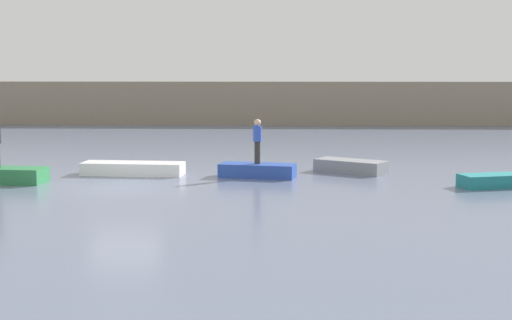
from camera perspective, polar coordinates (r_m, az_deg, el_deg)
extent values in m
plane|color=slate|center=(25.21, -10.46, -1.96)|extent=(120.00, 120.00, 0.00)
cube|color=gray|center=(52.94, -3.91, 4.54)|extent=(80.00, 1.20, 3.17)
cube|color=white|center=(27.60, -9.76, -0.67)|extent=(3.91, 1.41, 0.48)
cube|color=#2B4CAD|center=(26.54, 0.11, -0.84)|extent=(2.93, 1.53, 0.51)
cube|color=gray|center=(28.06, 7.54, -0.49)|extent=(2.90, 2.39, 0.49)
cube|color=teal|center=(25.82, 19.21, -1.53)|extent=(3.32, 1.76, 0.44)
cylinder|color=#38332D|center=(26.46, 0.11, 0.60)|extent=(0.22, 0.22, 0.84)
cylinder|color=blue|center=(26.39, 0.11, 2.11)|extent=(0.32, 0.32, 0.57)
sphere|color=beige|center=(26.35, 0.11, 3.00)|extent=(0.26, 0.26, 0.26)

